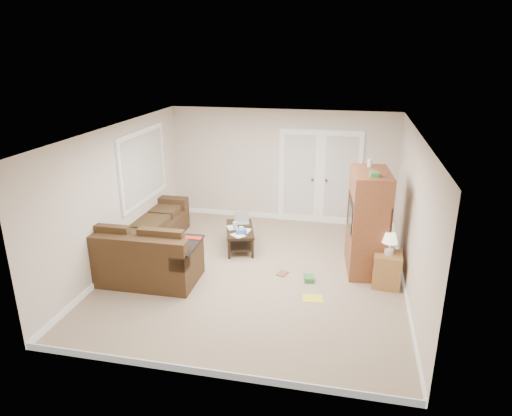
% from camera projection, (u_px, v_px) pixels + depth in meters
% --- Properties ---
extents(floor, '(5.50, 5.50, 0.00)m').
position_uv_depth(floor, '(256.00, 273.00, 8.01)').
color(floor, tan).
rests_on(floor, ground).
extents(ceiling, '(5.00, 5.50, 0.02)m').
position_uv_depth(ceiling, '(256.00, 131.00, 7.18)').
color(ceiling, silver).
rests_on(ceiling, wall_back).
extents(wall_left, '(0.02, 5.50, 2.50)m').
position_uv_depth(wall_left, '(118.00, 196.00, 8.09)').
color(wall_left, beige).
rests_on(wall_left, floor).
extents(wall_right, '(0.02, 5.50, 2.50)m').
position_uv_depth(wall_right, '(413.00, 216.00, 7.11)').
color(wall_right, beige).
rests_on(wall_right, floor).
extents(wall_back, '(5.00, 0.02, 2.50)m').
position_uv_depth(wall_back, '(282.00, 166.00, 10.14)').
color(wall_back, beige).
rests_on(wall_back, floor).
extents(wall_front, '(5.00, 0.02, 2.50)m').
position_uv_depth(wall_front, '(205.00, 284.00, 5.06)').
color(wall_front, beige).
rests_on(wall_front, floor).
extents(baseboards, '(5.00, 5.50, 0.10)m').
position_uv_depth(baseboards, '(256.00, 270.00, 8.00)').
color(baseboards, silver).
rests_on(baseboards, floor).
extents(french_doors, '(1.80, 0.05, 2.13)m').
position_uv_depth(french_doors, '(319.00, 178.00, 10.01)').
color(french_doors, silver).
rests_on(french_doors, floor).
extents(window_left, '(0.05, 1.92, 1.42)m').
position_uv_depth(window_left, '(143.00, 166.00, 8.91)').
color(window_left, silver).
rests_on(window_left, wall_left).
extents(sectional_sofa, '(2.01, 2.97, 0.92)m').
position_uv_depth(sectional_sofa, '(142.00, 242.00, 8.37)').
color(sectional_sofa, '#432D1A').
rests_on(sectional_sofa, floor).
extents(coffee_table, '(0.77, 1.12, 0.70)m').
position_uv_depth(coffee_table, '(240.00, 237.00, 8.94)').
color(coffee_table, black).
rests_on(coffee_table, floor).
extents(tv_armoire, '(0.72, 1.17, 1.92)m').
position_uv_depth(tv_armoire, '(367.00, 221.00, 7.87)').
color(tv_armoire, brown).
rests_on(tv_armoire, floor).
extents(side_cabinet, '(0.47, 0.47, 0.94)m').
position_uv_depth(side_cabinet, '(387.00, 267.00, 7.47)').
color(side_cabinet, '#A7733D').
rests_on(side_cabinet, floor).
extents(space_heater, '(0.13, 0.11, 0.28)m').
position_uv_depth(space_heater, '(364.00, 224.00, 9.86)').
color(space_heater, silver).
rests_on(space_heater, floor).
extents(floor_magazine, '(0.34, 0.28, 0.01)m').
position_uv_depth(floor_magazine, '(313.00, 298.00, 7.18)').
color(floor_magazine, yellow).
rests_on(floor_magazine, floor).
extents(floor_greenbox, '(0.20, 0.24, 0.08)m').
position_uv_depth(floor_greenbox, '(309.00, 278.00, 7.72)').
color(floor_greenbox, '#387B39').
rests_on(floor_greenbox, floor).
extents(floor_book, '(0.22, 0.26, 0.02)m').
position_uv_depth(floor_book, '(278.00, 272.00, 8.00)').
color(floor_book, brown).
rests_on(floor_book, floor).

